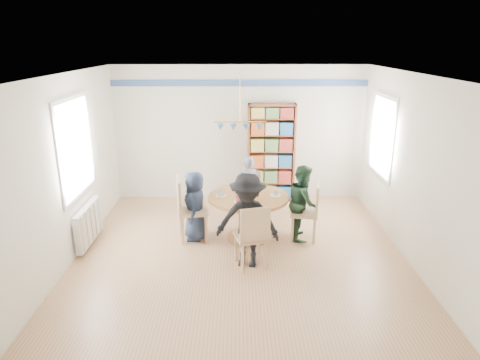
{
  "coord_description": "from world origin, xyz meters",
  "views": [
    {
      "loc": [
        -0.04,
        -5.97,
        3.12
      ],
      "look_at": [
        0.0,
        0.4,
        1.05
      ],
      "focal_mm": 32.0,
      "sensor_mm": 36.0,
      "label": 1
    }
  ],
  "objects_px": {
    "dining_table": "(248,207)",
    "person_near": "(248,221)",
    "chair_near": "(253,234)",
    "bookshelf": "(271,154)",
    "person_far": "(248,187)",
    "chair_left": "(187,206)",
    "chair_right": "(310,209)",
    "chair_far": "(250,192)",
    "radiator": "(89,224)",
    "person_left": "(195,206)",
    "person_right": "(303,202)"
  },
  "relations": [
    {
      "from": "chair_right",
      "to": "person_near",
      "type": "distance_m",
      "value": 1.36
    },
    {
      "from": "chair_right",
      "to": "person_left",
      "type": "xyz_separation_m",
      "value": [
        -1.87,
        0.02,
        0.04
      ]
    },
    {
      "from": "radiator",
      "to": "chair_near",
      "type": "xyz_separation_m",
      "value": [
        2.59,
        -0.79,
        0.19
      ]
    },
    {
      "from": "chair_left",
      "to": "person_near",
      "type": "distance_m",
      "value": 1.3
    },
    {
      "from": "bookshelf",
      "to": "chair_left",
      "type": "bearing_deg",
      "value": -128.58
    },
    {
      "from": "chair_far",
      "to": "person_left",
      "type": "height_order",
      "value": "person_left"
    },
    {
      "from": "chair_right",
      "to": "chair_near",
      "type": "xyz_separation_m",
      "value": [
        -0.96,
        -0.96,
        0.0
      ]
    },
    {
      "from": "radiator",
      "to": "chair_left",
      "type": "relative_size",
      "value": 0.95
    },
    {
      "from": "person_left",
      "to": "bookshelf",
      "type": "bearing_deg",
      "value": 140.54
    },
    {
      "from": "dining_table",
      "to": "person_right",
      "type": "distance_m",
      "value": 0.9
    },
    {
      "from": "person_near",
      "to": "person_far",
      "type": "bearing_deg",
      "value": 99.01
    },
    {
      "from": "person_left",
      "to": "bookshelf",
      "type": "distance_m",
      "value": 2.33
    },
    {
      "from": "chair_right",
      "to": "person_far",
      "type": "height_order",
      "value": "person_far"
    },
    {
      "from": "chair_left",
      "to": "person_left",
      "type": "distance_m",
      "value": 0.13
    },
    {
      "from": "person_near",
      "to": "person_right",
      "type": "bearing_deg",
      "value": 55.65
    },
    {
      "from": "chair_left",
      "to": "bookshelf",
      "type": "relative_size",
      "value": 0.53
    },
    {
      "from": "chair_far",
      "to": "dining_table",
      "type": "bearing_deg",
      "value": -92.95
    },
    {
      "from": "person_left",
      "to": "person_far",
      "type": "bearing_deg",
      "value": 133.52
    },
    {
      "from": "dining_table",
      "to": "chair_left",
      "type": "relative_size",
      "value": 1.23
    },
    {
      "from": "chair_near",
      "to": "bookshelf",
      "type": "bearing_deg",
      "value": 80.74
    },
    {
      "from": "chair_far",
      "to": "person_right",
      "type": "xyz_separation_m",
      "value": [
        0.84,
        -0.95,
        0.15
      ]
    },
    {
      "from": "chair_left",
      "to": "bookshelf",
      "type": "bearing_deg",
      "value": 51.42
    },
    {
      "from": "dining_table",
      "to": "chair_far",
      "type": "relative_size",
      "value": 1.52
    },
    {
      "from": "chair_left",
      "to": "chair_near",
      "type": "height_order",
      "value": "chair_left"
    },
    {
      "from": "person_right",
      "to": "bookshelf",
      "type": "xyz_separation_m",
      "value": [
        -0.39,
        1.81,
        0.35
      ]
    },
    {
      "from": "person_left",
      "to": "person_right",
      "type": "bearing_deg",
      "value": 88.32
    },
    {
      "from": "chair_left",
      "to": "dining_table",
      "type": "bearing_deg",
      "value": 1.32
    },
    {
      "from": "chair_far",
      "to": "chair_near",
      "type": "relative_size",
      "value": 0.88
    },
    {
      "from": "chair_near",
      "to": "bookshelf",
      "type": "distance_m",
      "value": 2.9
    },
    {
      "from": "person_left",
      "to": "bookshelf",
      "type": "xyz_separation_m",
      "value": [
        1.37,
        1.85,
        0.39
      ]
    },
    {
      "from": "chair_near",
      "to": "person_left",
      "type": "bearing_deg",
      "value": 132.63
    },
    {
      "from": "chair_right",
      "to": "person_right",
      "type": "height_order",
      "value": "person_right"
    },
    {
      "from": "dining_table",
      "to": "chair_right",
      "type": "bearing_deg",
      "value": -1.29
    },
    {
      "from": "chair_right",
      "to": "person_far",
      "type": "bearing_deg",
      "value": 135.78
    },
    {
      "from": "person_near",
      "to": "bookshelf",
      "type": "relative_size",
      "value": 0.71
    },
    {
      "from": "chair_near",
      "to": "person_near",
      "type": "distance_m",
      "value": 0.2
    },
    {
      "from": "person_right",
      "to": "person_far",
      "type": "distance_m",
      "value": 1.25
    },
    {
      "from": "chair_far",
      "to": "person_near",
      "type": "bearing_deg",
      "value": -92.53
    },
    {
      "from": "chair_near",
      "to": "chair_right",
      "type": "bearing_deg",
      "value": 45.05
    },
    {
      "from": "person_right",
      "to": "person_near",
      "type": "relative_size",
      "value": 0.89
    },
    {
      "from": "chair_near",
      "to": "chair_far",
      "type": "bearing_deg",
      "value": 89.66
    },
    {
      "from": "chair_far",
      "to": "chair_near",
      "type": "xyz_separation_m",
      "value": [
        -0.01,
        -1.98,
        0.06
      ]
    },
    {
      "from": "dining_table",
      "to": "person_near",
      "type": "distance_m",
      "value": 0.9
    },
    {
      "from": "radiator",
      "to": "person_far",
      "type": "distance_m",
      "value": 2.82
    },
    {
      "from": "person_near",
      "to": "bookshelf",
      "type": "bearing_deg",
      "value": 89.65
    },
    {
      "from": "dining_table",
      "to": "chair_right",
      "type": "distance_m",
      "value": 1.0
    },
    {
      "from": "chair_far",
      "to": "person_left",
      "type": "relative_size",
      "value": 0.74
    },
    {
      "from": "person_far",
      "to": "chair_near",
      "type": "bearing_deg",
      "value": 91.16
    },
    {
      "from": "dining_table",
      "to": "chair_near",
      "type": "xyz_separation_m",
      "value": [
        0.04,
        -0.99,
        -0.02
      ]
    },
    {
      "from": "person_right",
      "to": "chair_left",
      "type": "bearing_deg",
      "value": 95.79
    }
  ]
}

